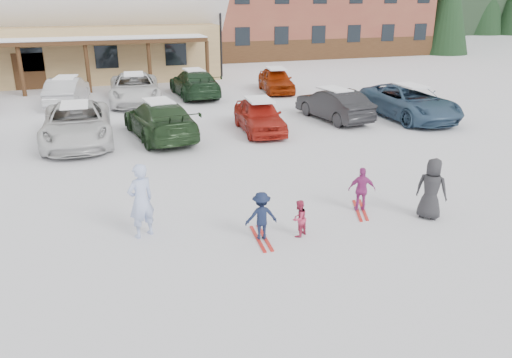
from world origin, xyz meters
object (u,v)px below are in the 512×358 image
object	(u,v)px
child_magenta	(362,189)
bystander_dark	(432,189)
parked_car_2	(77,124)
parked_car_5	(334,105)
adult_skier	(141,201)
child_navy	(261,216)
toddler_red	(299,218)
parked_car_6	(409,102)
parked_car_3	(160,119)
lamp_post	(220,22)
parked_car_10	(135,88)
parked_car_9	(67,91)
parked_car_11	(194,83)
parked_car_12	(276,80)
parked_car_4	(259,116)

from	to	relation	value
child_magenta	bystander_dark	world-z (taller)	bystander_dark
parked_car_2	parked_car_5	distance (m)	11.28
adult_skier	child_navy	world-z (taller)	adult_skier
toddler_red	parked_car_5	xyz separation A→B (m)	(6.19, 10.55, 0.26)
parked_car_5	parked_car_6	bearing A→B (deg)	157.43
child_navy	parked_car_3	bearing A→B (deg)	-79.74
lamp_post	parked_car_10	distance (m)	10.58
parked_car_9	parked_car_11	world-z (taller)	parked_car_11
adult_skier	child_magenta	world-z (taller)	adult_skier
bystander_dark	parked_car_2	xyz separation A→B (m)	(-8.73, 10.29, -0.04)
child_navy	parked_car_6	world-z (taller)	parked_car_6
lamp_post	adult_skier	size ratio (longest dim) A/B	3.62
lamp_post	bystander_dark	world-z (taller)	lamp_post
parked_car_5	parked_car_9	xyz separation A→B (m)	(-11.82, 7.36, 0.02)
parked_car_9	parked_car_12	size ratio (longest dim) A/B	1.08
parked_car_9	parked_car_11	bearing A→B (deg)	-167.59
toddler_red	parked_car_4	distance (m)	9.86
parked_car_6	parked_car_9	bearing A→B (deg)	151.00
child_magenta	parked_car_11	size ratio (longest dim) A/B	0.24
parked_car_3	parked_car_10	xyz separation A→B (m)	(-0.29, 7.41, 0.03)
parked_car_11	parked_car_3	bearing A→B (deg)	67.20
parked_car_4	child_magenta	bearing A→B (deg)	-85.98
bystander_dark	parked_car_3	bearing A→B (deg)	-10.80
bystander_dark	parked_car_9	world-z (taller)	bystander_dark
parked_car_12	parked_car_10	bearing A→B (deg)	-167.39
parked_car_10	parked_car_6	bearing A→B (deg)	-28.55
parked_car_2	parked_car_6	size ratio (longest dim) A/B	0.99
child_navy	parked_car_2	size ratio (longest dim) A/B	0.22
parked_car_11	parked_car_4	bearing A→B (deg)	94.67
parked_car_4	lamp_post	bearing A→B (deg)	85.72
toddler_red	bystander_dark	bearing A→B (deg)	145.94
child_magenta	lamp_post	bearing A→B (deg)	-74.83
parked_car_6	bystander_dark	bearing A→B (deg)	-122.49
parked_car_6	parked_car_11	distance (m)	12.00
parked_car_2	parked_car_5	bearing A→B (deg)	2.67
adult_skier	parked_car_9	size ratio (longest dim) A/B	0.41
parked_car_11	parked_car_6	bearing A→B (deg)	132.83
bystander_dark	parked_car_10	distance (m)	18.43
child_navy	parked_car_12	bearing A→B (deg)	-106.95
lamp_post	parked_car_3	xyz separation A→B (m)	(-6.46, -14.99, -2.99)
parked_car_10	parked_car_12	world-z (taller)	parked_car_10
child_navy	parked_car_2	xyz separation A→B (m)	(-4.18, 10.07, 0.17)
parked_car_2	adult_skier	bearing A→B (deg)	-79.56
child_navy	parked_car_9	world-z (taller)	parked_car_9
adult_skier	parked_car_12	world-z (taller)	adult_skier
parked_car_6	parked_car_11	world-z (taller)	parked_car_6
toddler_red	child_magenta	size ratio (longest dim) A/B	0.75
parked_car_2	parked_car_12	xyz separation A→B (m)	(11.21, 7.84, -0.07)
lamp_post	parked_car_5	bearing A→B (deg)	-83.55
parked_car_6	parked_car_11	bearing A→B (deg)	134.06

